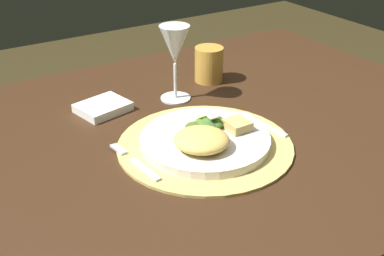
{
  "coord_description": "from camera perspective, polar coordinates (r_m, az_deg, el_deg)",
  "views": [
    {
      "loc": [
        -0.53,
        -0.79,
        1.25
      ],
      "look_at": [
        -0.04,
        -0.02,
        0.76
      ],
      "focal_mm": 45.94,
      "sensor_mm": 36.0,
      "label": 1
    }
  ],
  "objects": [
    {
      "name": "bread_piece",
      "position": [
        1.02,
        5.28,
        0.33
      ],
      "size": [
        0.05,
        0.05,
        0.02
      ],
      "primitive_type": "cube",
      "rotation": [
        0.0,
        0.0,
        6.28
      ],
      "color": "tan",
      "rests_on": "dinner_plate"
    },
    {
      "name": "napkin",
      "position": [
        1.16,
        -10.3,
        2.39
      ],
      "size": [
        0.13,
        0.11,
        0.02
      ],
      "primitive_type": "cube",
      "rotation": [
        0.0,
        0.0,
        0.21
      ],
      "color": "white",
      "rests_on": "dining_table"
    },
    {
      "name": "pasta_serving",
      "position": [
        0.94,
        1.11,
        -1.38
      ],
      "size": [
        0.15,
        0.15,
        0.04
      ],
      "primitive_type": "ellipsoid",
      "rotation": [
        0.0,
        0.0,
        5.64
      ],
      "color": "#E7BF5B",
      "rests_on": "dinner_plate"
    },
    {
      "name": "wine_glass",
      "position": [
        1.16,
        -2.02,
        9.29
      ],
      "size": [
        0.07,
        0.07,
        0.18
      ],
      "color": "silver",
      "rests_on": "dining_table"
    },
    {
      "name": "amber_tumbler",
      "position": [
        1.3,
        1.97,
        7.41
      ],
      "size": [
        0.07,
        0.07,
        0.09
      ],
      "primitive_type": "cylinder",
      "color": "gold",
      "rests_on": "dining_table"
    },
    {
      "name": "dinner_plate",
      "position": [
        1.0,
        1.54,
        -1.41
      ],
      "size": [
        0.26,
        0.26,
        0.02
      ],
      "primitive_type": "cylinder",
      "color": "silver",
      "rests_on": "placemat"
    },
    {
      "name": "dining_table",
      "position": [
        1.14,
        1.29,
        -5.63
      ],
      "size": [
        1.28,
        0.95,
        0.74
      ],
      "color": "#362011",
      "rests_on": "ground"
    },
    {
      "name": "fork",
      "position": [
        0.94,
        -6.38,
        -4.13
      ],
      "size": [
        0.03,
        0.16,
        0.0
      ],
      "color": "silver",
      "rests_on": "placemat"
    },
    {
      "name": "placemat",
      "position": [
        1.0,
        1.53,
        -2.0
      ],
      "size": [
        0.36,
        0.36,
        0.01
      ],
      "primitive_type": "cylinder",
      "color": "tan",
      "rests_on": "dining_table"
    },
    {
      "name": "salad_greens",
      "position": [
        1.02,
        1.85,
        0.53
      ],
      "size": [
        0.11,
        0.07,
        0.03
      ],
      "color": "#3B5F20",
      "rests_on": "dinner_plate"
    },
    {
      "name": "spoon",
      "position": [
        1.1,
        7.28,
        0.95
      ],
      "size": [
        0.03,
        0.14,
        0.01
      ],
      "color": "silver",
      "rests_on": "placemat"
    }
  ]
}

